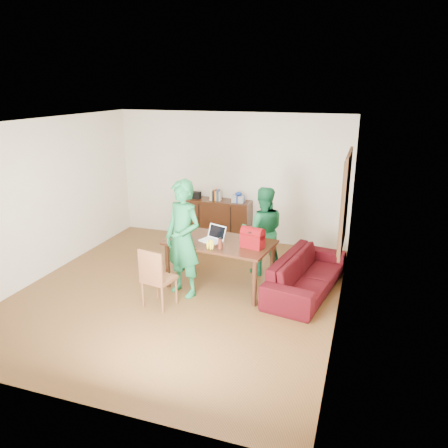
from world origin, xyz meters
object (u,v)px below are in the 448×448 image
(table, at_px, (220,247))
(chair, at_px, (159,289))
(red_bag, at_px, (252,239))
(person_far, at_px, (263,231))
(sofa, at_px, (306,274))
(laptop, at_px, (211,239))
(person_near, at_px, (183,239))
(bottle, at_px, (220,243))

(table, relative_size, chair, 1.92)
(red_bag, bearing_deg, person_far, 105.98)
(person_far, relative_size, sofa, 0.77)
(table, xyz_separation_m, sofa, (1.38, 0.28, -0.40))
(person_far, xyz_separation_m, laptop, (-0.67, -0.82, 0.06))
(person_near, bearing_deg, chair, -90.19)
(sofa, bearing_deg, table, 111.65)
(chair, height_order, red_bag, red_bag)
(chair, relative_size, laptop, 2.34)
(laptop, height_order, red_bag, red_bag)
(table, height_order, sofa, table)
(laptop, bearing_deg, person_near, -108.89)
(table, height_order, laptop, laptop)
(table, distance_m, laptop, 0.21)
(person_near, xyz_separation_m, person_far, (0.99, 1.20, -0.15))
(bottle, height_order, sofa, bottle)
(person_near, xyz_separation_m, red_bag, (1.03, 0.33, -0.01))
(person_far, bearing_deg, red_bag, 74.82)
(person_near, relative_size, bottle, 10.28)
(person_far, bearing_deg, person_near, 32.71)
(table, relative_size, person_far, 1.15)
(sofa, bearing_deg, red_bag, 125.06)
(person_near, xyz_separation_m, laptop, (0.32, 0.38, -0.09))
(person_near, bearing_deg, red_bag, 39.68)
(chair, bearing_deg, red_bag, 45.53)
(table, xyz_separation_m, chair, (-0.66, -0.93, -0.42))
(table, relative_size, bottle, 9.93)
(bottle, bearing_deg, person_far, 68.90)
(bottle, bearing_deg, laptop, 132.96)
(table, distance_m, bottle, 0.38)
(table, height_order, chair, chair)
(laptop, distance_m, red_bag, 0.72)
(chair, height_order, laptop, laptop)
(chair, bearing_deg, person_near, 79.46)
(laptop, distance_m, sofa, 1.65)
(person_near, bearing_deg, table, 64.81)
(laptop, bearing_deg, red_bag, 16.59)
(person_far, distance_m, red_bag, 0.88)
(table, xyz_separation_m, laptop, (-0.14, -0.05, 0.15))
(red_bag, bearing_deg, laptop, -170.83)
(person_near, height_order, red_bag, person_near)
(person_near, relative_size, red_bag, 5.32)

